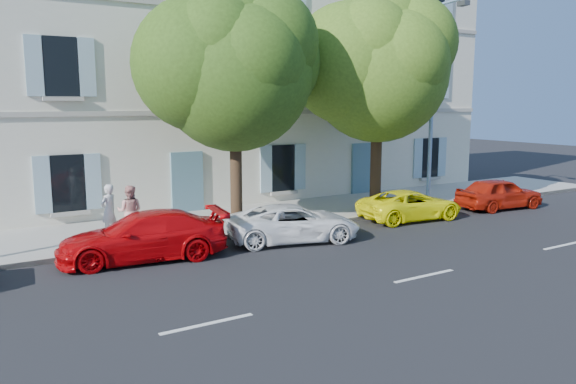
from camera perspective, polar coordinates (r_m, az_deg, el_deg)
ground at (r=17.84m, az=4.52°, el=-5.20°), size 90.00×90.00×0.00m
sidewalk at (r=21.49m, az=-2.48°, el=-2.52°), size 36.00×4.50×0.15m
kerb at (r=19.66m, az=0.60°, el=-3.59°), size 36.00×0.16×0.16m
building at (r=26.27m, az=-8.84°, el=12.49°), size 28.00×7.00×12.00m
car_red_coupe at (r=16.32m, az=-14.52°, el=-4.38°), size 4.90×2.57×1.36m
car_white_coupe at (r=17.92m, az=0.60°, el=-3.17°), size 4.62×3.02×1.18m
car_yellow_supercar at (r=21.69m, az=12.33°, el=-1.29°), size 4.23×2.25×1.13m
car_red_hatchback at (r=24.94m, az=20.66°, el=-0.13°), size 3.98×1.94×1.31m
tree_left at (r=19.11m, az=-5.45°, el=11.84°), size 5.19×5.19×8.04m
tree_right at (r=22.61m, az=9.14°, el=11.88°), size 5.45×5.45×8.40m
street_lamp at (r=23.86m, az=14.72°, el=9.68°), size 0.34×1.74×8.15m
pedestrian_a at (r=18.71m, az=-17.75°, el=-1.82°), size 0.74×0.68×1.69m
pedestrian_b at (r=18.46m, az=-15.77°, el=-1.91°), size 1.01×0.94×1.67m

